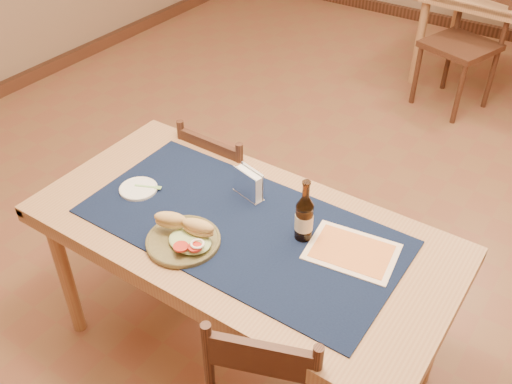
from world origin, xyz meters
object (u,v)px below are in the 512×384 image
Objects in this scene: main_table at (241,243)px; beer_bottle at (304,217)px; napkin_holder at (248,184)px; chair_main_far at (230,190)px; sandwich_plate at (185,237)px.

beer_bottle is at bearing 18.94° from main_table.
main_table is at bearing -64.22° from napkin_holder.
chair_main_far is 3.36× the size of beer_bottle.
napkin_holder is (-0.30, 0.09, -0.04)m from beer_bottle.
chair_main_far is at bearing 147.42° from beer_bottle.
chair_main_far is at bearing 136.56° from napkin_holder.
sandwich_plate reaches higher than chair_main_far.
napkin_holder is (0.03, 0.35, 0.03)m from sandwich_plate.
main_table is at bearing -49.32° from chair_main_far.
sandwich_plate is at bearing -95.07° from napkin_holder.
sandwich_plate is at bearing -141.65° from beer_bottle.
sandwich_plate reaches higher than main_table.
chair_main_far is 5.78× the size of napkin_holder.
sandwich_plate is at bearing -65.63° from chair_main_far.
chair_main_far is 3.11× the size of sandwich_plate.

